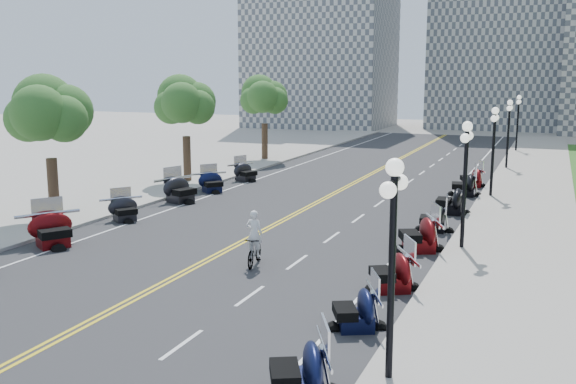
% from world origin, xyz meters
% --- Properties ---
extents(ground, '(160.00, 160.00, 0.00)m').
position_xyz_m(ground, '(0.00, 0.00, 0.00)').
color(ground, gray).
extents(road, '(16.00, 90.00, 0.01)m').
position_xyz_m(road, '(0.00, 10.00, 0.00)').
color(road, '#333335').
rests_on(road, ground).
extents(centerline_yellow_a, '(0.12, 90.00, 0.00)m').
position_xyz_m(centerline_yellow_a, '(-0.12, 10.00, 0.01)').
color(centerline_yellow_a, yellow).
rests_on(centerline_yellow_a, road).
extents(centerline_yellow_b, '(0.12, 90.00, 0.00)m').
position_xyz_m(centerline_yellow_b, '(0.12, 10.00, 0.01)').
color(centerline_yellow_b, yellow).
rests_on(centerline_yellow_b, road).
extents(edge_line_north, '(0.12, 90.00, 0.00)m').
position_xyz_m(edge_line_north, '(6.40, 10.00, 0.01)').
color(edge_line_north, white).
rests_on(edge_line_north, road).
extents(edge_line_south, '(0.12, 90.00, 0.00)m').
position_xyz_m(edge_line_south, '(-6.40, 10.00, 0.01)').
color(edge_line_south, white).
rests_on(edge_line_south, road).
extents(lane_dash_4, '(0.12, 2.00, 0.00)m').
position_xyz_m(lane_dash_4, '(3.20, -8.00, 0.01)').
color(lane_dash_4, white).
rests_on(lane_dash_4, road).
extents(lane_dash_5, '(0.12, 2.00, 0.00)m').
position_xyz_m(lane_dash_5, '(3.20, -4.00, 0.01)').
color(lane_dash_5, white).
rests_on(lane_dash_5, road).
extents(lane_dash_6, '(0.12, 2.00, 0.00)m').
position_xyz_m(lane_dash_6, '(3.20, 0.00, 0.01)').
color(lane_dash_6, white).
rests_on(lane_dash_6, road).
extents(lane_dash_7, '(0.12, 2.00, 0.00)m').
position_xyz_m(lane_dash_7, '(3.20, 4.00, 0.01)').
color(lane_dash_7, white).
rests_on(lane_dash_7, road).
extents(lane_dash_8, '(0.12, 2.00, 0.00)m').
position_xyz_m(lane_dash_8, '(3.20, 8.00, 0.01)').
color(lane_dash_8, white).
rests_on(lane_dash_8, road).
extents(lane_dash_9, '(0.12, 2.00, 0.00)m').
position_xyz_m(lane_dash_9, '(3.20, 12.00, 0.01)').
color(lane_dash_9, white).
rests_on(lane_dash_9, road).
extents(lane_dash_10, '(0.12, 2.00, 0.00)m').
position_xyz_m(lane_dash_10, '(3.20, 16.00, 0.01)').
color(lane_dash_10, white).
rests_on(lane_dash_10, road).
extents(lane_dash_11, '(0.12, 2.00, 0.00)m').
position_xyz_m(lane_dash_11, '(3.20, 20.00, 0.01)').
color(lane_dash_11, white).
rests_on(lane_dash_11, road).
extents(lane_dash_12, '(0.12, 2.00, 0.00)m').
position_xyz_m(lane_dash_12, '(3.20, 24.00, 0.01)').
color(lane_dash_12, white).
rests_on(lane_dash_12, road).
extents(lane_dash_13, '(0.12, 2.00, 0.00)m').
position_xyz_m(lane_dash_13, '(3.20, 28.00, 0.01)').
color(lane_dash_13, white).
rests_on(lane_dash_13, road).
extents(lane_dash_14, '(0.12, 2.00, 0.00)m').
position_xyz_m(lane_dash_14, '(3.20, 32.00, 0.01)').
color(lane_dash_14, white).
rests_on(lane_dash_14, road).
extents(lane_dash_15, '(0.12, 2.00, 0.00)m').
position_xyz_m(lane_dash_15, '(3.20, 36.00, 0.01)').
color(lane_dash_15, white).
rests_on(lane_dash_15, road).
extents(lane_dash_16, '(0.12, 2.00, 0.00)m').
position_xyz_m(lane_dash_16, '(3.20, 40.00, 0.01)').
color(lane_dash_16, white).
rests_on(lane_dash_16, road).
extents(lane_dash_17, '(0.12, 2.00, 0.00)m').
position_xyz_m(lane_dash_17, '(3.20, 44.00, 0.01)').
color(lane_dash_17, white).
rests_on(lane_dash_17, road).
extents(lane_dash_18, '(0.12, 2.00, 0.00)m').
position_xyz_m(lane_dash_18, '(3.20, 48.00, 0.01)').
color(lane_dash_18, white).
rests_on(lane_dash_18, road).
extents(lane_dash_19, '(0.12, 2.00, 0.00)m').
position_xyz_m(lane_dash_19, '(3.20, 52.00, 0.01)').
color(lane_dash_19, white).
rests_on(lane_dash_19, road).
extents(sidewalk_north, '(5.00, 90.00, 0.15)m').
position_xyz_m(sidewalk_north, '(10.50, 10.00, 0.07)').
color(sidewalk_north, '#9E9991').
rests_on(sidewalk_north, ground).
extents(sidewalk_south, '(5.00, 90.00, 0.15)m').
position_xyz_m(sidewalk_south, '(-10.50, 10.00, 0.07)').
color(sidewalk_south, '#9E9991').
rests_on(sidewalk_south, ground).
extents(distant_block_a, '(18.00, 14.00, 26.00)m').
position_xyz_m(distant_block_a, '(-18.00, 62.00, 13.00)').
color(distant_block_a, gray).
rests_on(distant_block_a, ground).
extents(distant_block_b, '(16.00, 12.00, 30.00)m').
position_xyz_m(distant_block_b, '(4.00, 68.00, 15.00)').
color(distant_block_b, gray).
rests_on(distant_block_b, ground).
extents(street_lamp_1, '(0.50, 1.20, 4.90)m').
position_xyz_m(street_lamp_1, '(8.60, -8.00, 2.60)').
color(street_lamp_1, black).
rests_on(street_lamp_1, sidewalk_north).
extents(street_lamp_2, '(0.50, 1.20, 4.90)m').
position_xyz_m(street_lamp_2, '(8.60, 4.00, 2.60)').
color(street_lamp_2, black).
rests_on(street_lamp_2, sidewalk_north).
extents(street_lamp_3, '(0.50, 1.20, 4.90)m').
position_xyz_m(street_lamp_3, '(8.60, 16.00, 2.60)').
color(street_lamp_3, black).
rests_on(street_lamp_3, sidewalk_north).
extents(street_lamp_4, '(0.50, 1.20, 4.90)m').
position_xyz_m(street_lamp_4, '(8.60, 28.00, 2.60)').
color(street_lamp_4, black).
rests_on(street_lamp_4, sidewalk_north).
extents(street_lamp_5, '(0.50, 1.20, 4.90)m').
position_xyz_m(street_lamp_5, '(8.60, 40.00, 2.60)').
color(street_lamp_5, black).
rests_on(street_lamp_5, sidewalk_north).
extents(tree_2, '(4.80, 4.80, 9.20)m').
position_xyz_m(tree_2, '(-10.00, 2.00, 4.75)').
color(tree_2, '#235619').
rests_on(tree_2, sidewalk_south).
extents(tree_3, '(4.80, 4.80, 9.20)m').
position_xyz_m(tree_3, '(-10.00, 14.00, 4.75)').
color(tree_3, '#235619').
rests_on(tree_3, sidewalk_south).
extents(tree_4, '(4.80, 4.80, 9.20)m').
position_xyz_m(tree_4, '(-10.00, 26.00, 4.75)').
color(tree_4, '#235619').
rests_on(tree_4, sidewalk_south).
extents(motorcycle_n_3, '(2.62, 2.62, 1.36)m').
position_xyz_m(motorcycle_n_3, '(6.97, -9.35, 0.68)').
color(motorcycle_n_3, black).
rests_on(motorcycle_n_3, road).
extents(motorcycle_n_4, '(2.45, 2.45, 1.28)m').
position_xyz_m(motorcycle_n_4, '(7.01, -5.28, 0.64)').
color(motorcycle_n_4, black).
rests_on(motorcycle_n_4, road).
extents(motorcycle_n_5, '(2.71, 2.71, 1.39)m').
position_xyz_m(motorcycle_n_5, '(7.17, -1.76, 0.69)').
color(motorcycle_n_5, '#590A0C').
rests_on(motorcycle_n_5, road).
extents(motorcycle_n_6, '(2.92, 2.92, 1.54)m').
position_xyz_m(motorcycle_n_6, '(7.05, 3.26, 0.77)').
color(motorcycle_n_6, '#590A0C').
rests_on(motorcycle_n_6, road).
extents(motorcycle_n_7, '(2.09, 2.09, 1.31)m').
position_xyz_m(motorcycle_n_7, '(7.00, 6.81, 0.65)').
color(motorcycle_n_7, black).
rests_on(motorcycle_n_7, road).
extents(motorcycle_n_8, '(2.22, 2.22, 1.51)m').
position_xyz_m(motorcycle_n_8, '(7.14, 10.82, 0.75)').
color(motorcycle_n_8, black).
rests_on(motorcycle_n_8, road).
extents(motorcycle_n_9, '(2.43, 2.43, 1.48)m').
position_xyz_m(motorcycle_n_9, '(7.11, 16.05, 0.74)').
color(motorcycle_n_9, black).
rests_on(motorcycle_n_9, road).
extents(motorcycle_n_10, '(2.47, 2.47, 1.35)m').
position_xyz_m(motorcycle_n_10, '(7.14, 19.34, 0.67)').
color(motorcycle_n_10, '#590A0C').
rests_on(motorcycle_n_10, road).
extents(motorcycle_s_5, '(3.08, 3.08, 1.56)m').
position_xyz_m(motorcycle_s_5, '(-6.72, -1.73, 0.78)').
color(motorcycle_s_5, '#590A0C').
rests_on(motorcycle_s_5, road).
extents(motorcycle_s_6, '(2.50, 2.50, 1.25)m').
position_xyz_m(motorcycle_s_6, '(-6.92, 3.25, 0.63)').
color(motorcycle_s_6, black).
rests_on(motorcycle_s_6, road).
extents(motorcycle_s_7, '(2.81, 2.81, 1.55)m').
position_xyz_m(motorcycle_s_7, '(-6.91, 8.17, 0.78)').
color(motorcycle_s_7, black).
rests_on(motorcycle_s_7, road).
extents(motorcycle_s_8, '(2.66, 2.66, 1.32)m').
position_xyz_m(motorcycle_s_8, '(-6.84, 11.55, 0.66)').
color(motorcycle_s_8, black).
rests_on(motorcycle_s_8, road).
extents(motorcycle_s_9, '(2.49, 2.49, 1.33)m').
position_xyz_m(motorcycle_s_9, '(-6.81, 16.00, 0.67)').
color(motorcycle_s_9, black).
rests_on(motorcycle_s_9, road).
extents(bicycle, '(0.87, 1.92, 1.11)m').
position_xyz_m(bicycle, '(1.92, -0.98, 0.56)').
color(bicycle, '#A51414').
rests_on(bicycle, road).
extents(cyclist_rider, '(0.62, 0.41, 1.71)m').
position_xyz_m(cyclist_rider, '(1.92, -0.98, 1.97)').
color(cyclist_rider, silver).
rests_on(cyclist_rider, bicycle).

